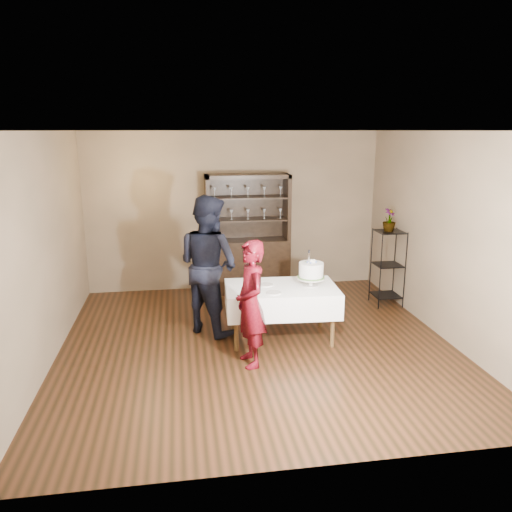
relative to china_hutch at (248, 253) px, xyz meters
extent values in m
plane|color=black|center=(-0.20, -2.25, -0.66)|extent=(5.00, 5.00, 0.00)
plane|color=white|center=(-0.20, -2.25, 2.04)|extent=(5.00, 5.00, 0.00)
cube|color=brown|center=(-0.20, 0.25, 0.69)|extent=(5.00, 0.02, 2.70)
cube|color=brown|center=(-2.70, -2.25, 0.69)|extent=(0.02, 5.00, 2.70)
cube|color=brown|center=(2.30, -2.25, 0.69)|extent=(0.02, 5.00, 2.70)
cube|color=black|center=(0.00, -0.01, -0.21)|extent=(1.40, 0.48, 0.90)
cube|color=black|center=(0.00, 0.21, 0.79)|extent=(1.40, 0.03, 1.10)
cube|color=black|center=(0.00, -0.01, 1.31)|extent=(1.40, 0.48, 0.06)
cube|color=black|center=(0.00, -0.01, 0.59)|extent=(1.28, 0.42, 0.02)
cube|color=black|center=(0.00, -0.01, 0.96)|extent=(1.28, 0.42, 0.02)
cylinder|color=black|center=(1.88, -1.25, -0.06)|extent=(0.02, 0.02, 1.20)
cylinder|color=black|center=(2.28, -1.25, -0.06)|extent=(0.02, 0.02, 1.20)
cylinder|color=black|center=(1.88, -0.85, -0.06)|extent=(0.02, 0.02, 1.20)
cylinder|color=black|center=(2.28, -0.85, -0.06)|extent=(0.02, 0.02, 1.20)
cube|color=black|center=(2.08, -1.05, -0.51)|extent=(0.40, 0.40, 0.02)
cube|color=black|center=(2.08, -1.05, -0.01)|extent=(0.40, 0.40, 0.01)
cube|color=black|center=(2.08, -1.05, 0.52)|extent=(0.40, 0.40, 0.02)
cube|color=white|center=(0.15, -2.12, -0.11)|extent=(1.50, 0.97, 0.33)
cylinder|color=#50381D|center=(-0.49, -2.42, -0.32)|extent=(0.06, 0.06, 0.69)
cylinder|color=#50381D|center=(0.74, -2.49, -0.32)|extent=(0.06, 0.06, 0.69)
cylinder|color=#50381D|center=(-0.45, -1.75, -0.32)|extent=(0.06, 0.06, 0.69)
cylinder|color=#50381D|center=(0.78, -1.82, -0.32)|extent=(0.06, 0.06, 0.69)
imported|color=#380510|center=(-0.36, -2.80, 0.09)|extent=(0.45, 0.60, 1.50)
imported|color=black|center=(-0.77, -1.68, 0.28)|extent=(1.15, 1.16, 1.89)
cylinder|color=silver|center=(0.53, -2.15, 0.06)|extent=(0.20, 0.20, 0.01)
cylinder|color=silver|center=(0.53, -2.15, 0.11)|extent=(0.05, 0.05, 0.10)
cylinder|color=silver|center=(0.53, -2.15, 0.17)|extent=(0.36, 0.36, 0.02)
cylinder|color=#487135|center=(0.53, -2.15, 0.18)|extent=(0.35, 0.35, 0.02)
cylinder|color=silver|center=(0.53, -2.15, 0.27)|extent=(0.34, 0.34, 0.20)
sphere|color=#6076CE|center=(0.56, -2.15, 0.38)|extent=(0.02, 0.02, 0.02)
cube|color=white|center=(0.49, -2.17, 0.44)|extent=(0.02, 0.02, 0.14)
cube|color=black|center=(0.49, -2.17, 0.53)|extent=(0.02, 0.02, 0.05)
cylinder|color=silver|center=(0.00, -2.38, 0.07)|extent=(0.19, 0.19, 0.01)
cylinder|color=silver|center=(-0.04, -2.04, 0.07)|extent=(0.20, 0.20, 0.01)
imported|color=#487135|center=(2.05, -1.06, 0.70)|extent=(0.28, 0.28, 0.35)
camera|label=1|loc=(-1.14, -8.20, 2.04)|focal=35.00mm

